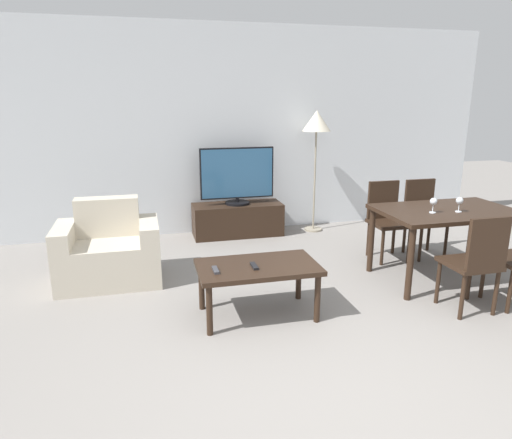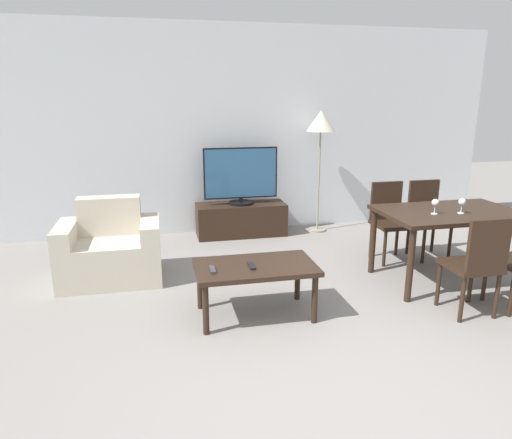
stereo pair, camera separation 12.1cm
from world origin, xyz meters
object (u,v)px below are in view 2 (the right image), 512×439
at_px(armchair, 111,251).
at_px(remote_secondary, 252,266).
at_px(dining_chair_near, 477,262).
at_px(remote_primary, 213,270).
at_px(dining_chair_far, 427,215).
at_px(dining_table, 450,219).
at_px(coffee_table, 255,271).
at_px(wine_glass_center, 462,203).
at_px(floor_lamp, 321,126).
at_px(tv_stand, 241,219).
at_px(dining_chair_far_left, 390,217).
at_px(tv, 241,176).
at_px(wine_glass_left, 435,204).

relative_size(armchair, remote_secondary, 6.52).
bearing_deg(dining_chair_near, remote_primary, 170.92).
distance_m(armchair, dining_chair_far, 3.49).
height_order(dining_table, remote_secondary, dining_table).
height_order(coffee_table, wine_glass_center, wine_glass_center).
relative_size(floor_lamp, remote_secondary, 10.81).
bearing_deg(floor_lamp, armchair, -155.40).
xyz_separation_m(tv_stand, wine_glass_center, (1.72, -2.10, 0.61)).
xyz_separation_m(dining_table, dining_chair_far, (0.23, 0.73, -0.15)).
relative_size(dining_chair_far_left, floor_lamp, 0.54).
bearing_deg(coffee_table, tv, 82.35).
bearing_deg(dining_chair_far_left, armchair, 179.51).
height_order(tv, coffee_table, tv).
height_order(dining_chair_near, wine_glass_left, same).
bearing_deg(wine_glass_center, dining_chair_near, -113.08).
xyz_separation_m(tv_stand, dining_chair_far, (1.93, -1.26, 0.27)).
relative_size(dining_chair_near, remote_primary, 5.80).
bearing_deg(remote_primary, dining_chair_far, 23.29).
bearing_deg(tv, remote_secondary, -98.49).
xyz_separation_m(tv_stand, coffee_table, (-0.31, -2.32, 0.19)).
bearing_deg(dining_chair_far, armchair, 179.58).
distance_m(coffee_table, dining_table, 2.05).
bearing_deg(floor_lamp, remote_primary, -126.48).
relative_size(dining_table, dining_chair_near, 1.54).
height_order(tv_stand, wine_glass_center, wine_glass_center).
distance_m(tv_stand, wine_glass_left, 2.61).
height_order(dining_chair_near, remote_secondary, dining_chair_near).
distance_m(tv, dining_chair_far, 2.32).
xyz_separation_m(tv, dining_chair_far, (1.93, -1.26, -0.31)).
distance_m(coffee_table, remote_secondary, 0.09).
distance_m(dining_table, wine_glass_center, 0.22).
height_order(dining_table, dining_chair_near, dining_chair_near).
bearing_deg(dining_chair_far, dining_table, -107.74).
height_order(coffee_table, remote_primary, remote_primary).
height_order(tv_stand, dining_chair_far_left, dining_chair_far_left).
distance_m(dining_chair_near, dining_chair_far_left, 1.46).
bearing_deg(dining_chair_near, tv_stand, 118.27).
relative_size(tv_stand, coffee_table, 1.18).
bearing_deg(armchair, remote_primary, -52.27).
bearing_deg(dining_chair_far_left, remote_secondary, -148.64).
xyz_separation_m(armchair, dining_table, (3.25, -0.76, 0.34)).
height_order(floor_lamp, wine_glass_center, floor_lamp).
bearing_deg(tv, tv_stand, 90.00).
xyz_separation_m(tv, dining_chair_near, (1.46, -2.72, -0.31)).
relative_size(coffee_table, floor_lamp, 0.61).
height_order(wine_glass_left, wine_glass_center, same).
xyz_separation_m(dining_table, wine_glass_left, (-0.23, -0.08, 0.19)).
bearing_deg(armchair, floor_lamp, 24.60).
xyz_separation_m(dining_chair_far_left, remote_secondary, (-1.82, -1.11, -0.02)).
distance_m(armchair, dining_table, 3.36).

